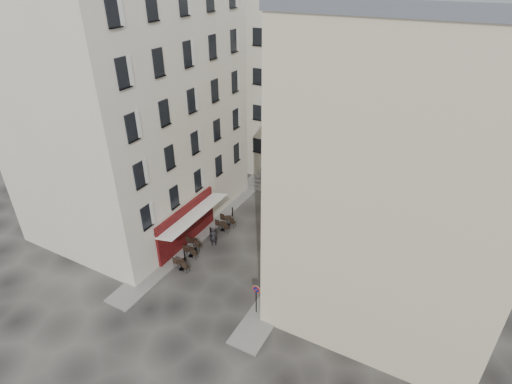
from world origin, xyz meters
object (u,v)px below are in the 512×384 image
Objects in this scene: pedestrian at (213,237)px; bistro_table_a at (181,264)px; no_parking_sign at (256,294)px; bistro_table_b at (191,252)px.

bistro_table_a is at bearing 48.74° from pedestrian.
no_parking_sign reaches higher than bistro_table_a.
no_parking_sign is 1.43× the size of pedestrian.
pedestrian is (-6.41, 4.76, -0.84)m from no_parking_sign.
bistro_table_b is at bearing 35.28° from pedestrian.
pedestrian is (0.45, 3.59, 0.34)m from bistro_table_a.
bistro_table_b is 2.18m from pedestrian.
bistro_table_b is at bearing 100.99° from bistro_table_a.
bistro_table_a is at bearing 169.66° from no_parking_sign.
pedestrian is (0.76, 2.01, 0.36)m from bistro_table_b.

